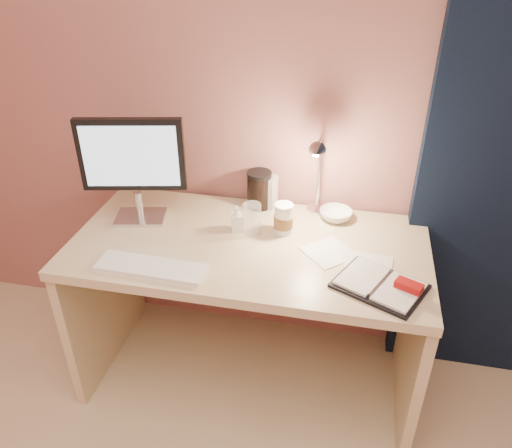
% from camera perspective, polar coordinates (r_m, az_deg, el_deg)
% --- Properties ---
extents(desk, '(1.40, 0.70, 0.73)m').
position_cam_1_polar(desk, '(2.15, -0.35, -6.10)').
color(desk, '#C8BC8D').
rests_on(desk, ground).
extents(monitor, '(0.42, 0.19, 0.45)m').
position_cam_1_polar(monitor, '(2.06, -13.92, 6.99)').
color(monitor, silver).
rests_on(monitor, desk).
extents(keyboard, '(0.41, 0.13, 0.02)m').
position_cam_1_polar(keyboard, '(1.85, -11.90, -4.89)').
color(keyboard, white).
rests_on(keyboard, desk).
extents(planner, '(0.35, 0.32, 0.05)m').
position_cam_1_polar(planner, '(1.78, 14.22, -6.79)').
color(planner, black).
rests_on(planner, desk).
extents(paper_b, '(0.19, 0.19, 0.00)m').
position_cam_1_polar(paper_b, '(1.88, 12.68, -4.68)').
color(paper_b, silver).
rests_on(paper_b, desk).
extents(paper_c, '(0.24, 0.24, 0.00)m').
position_cam_1_polar(paper_c, '(1.93, 8.32, -3.20)').
color(paper_c, silver).
rests_on(paper_c, desk).
extents(coffee_cup, '(0.08, 0.08, 0.13)m').
position_cam_1_polar(coffee_cup, '(2.00, 3.15, 0.55)').
color(coffee_cup, white).
rests_on(coffee_cup, desk).
extents(clear_cup, '(0.07, 0.07, 0.13)m').
position_cam_1_polar(clear_cup, '(1.99, -0.46, 0.59)').
color(clear_cup, white).
rests_on(clear_cup, desk).
extents(bowl, '(0.16, 0.16, 0.04)m').
position_cam_1_polar(bowl, '(2.13, 9.10, 1.04)').
color(bowl, white).
rests_on(bowl, desk).
extents(lotion_bottle, '(0.06, 0.06, 0.11)m').
position_cam_1_polar(lotion_bottle, '(2.02, -2.16, 0.63)').
color(lotion_bottle, white).
rests_on(lotion_bottle, desk).
extents(dark_jar, '(0.10, 0.10, 0.15)m').
position_cam_1_polar(dark_jar, '(2.18, 0.37, 3.76)').
color(dark_jar, black).
rests_on(dark_jar, desk).
extents(product_box, '(0.11, 0.09, 0.14)m').
position_cam_1_polar(product_box, '(2.19, 1.05, 3.80)').
color(product_box, '#B8B8B3').
rests_on(product_box, desk).
extents(desk_lamp, '(0.09, 0.23, 0.37)m').
position_cam_1_polar(desk_lamp, '(2.01, 7.17, 5.95)').
color(desk_lamp, silver).
rests_on(desk_lamp, desk).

